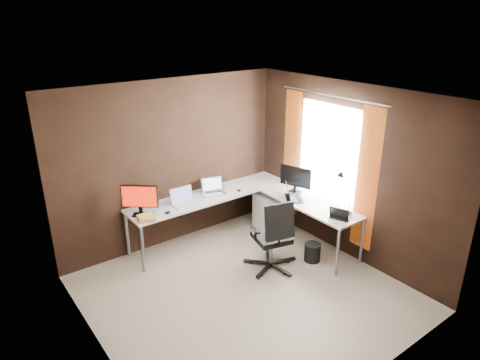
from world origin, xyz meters
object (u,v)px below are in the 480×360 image
Objects in this scene: office_chair at (272,248)px; monitor_right at (296,178)px; laptop_black_big at (292,196)px; drawer_pedestal at (272,212)px; laptop_silver at (213,189)px; book_stack at (146,218)px; laptop_black_small at (340,216)px; desk_lamp at (345,188)px; laptop_white at (184,201)px; monitor_left at (140,198)px; wastebasket at (312,252)px.

monitor_right is at bearing 44.70° from office_chair.
office_chair reaches higher than laptop_black_big.
laptop_silver is at bearing 155.47° from drawer_pedestal.
drawer_pedestal is 2.20× the size of book_stack.
laptop_black_big is at bearing -32.50° from laptop_silver.
laptop_black_small is at bearing -47.63° from laptop_silver.
laptop_black_small is 0.52× the size of desk_lamp.
monitor_right is 1.13× the size of laptop_black_big.
laptop_silver is (-0.87, 0.40, 0.48)m from drawer_pedestal.
laptop_black_small is at bearing -35.94° from book_stack.
laptop_silver is at bearing 10.40° from laptop_white.
laptop_black_big is (2.04, -0.86, -0.20)m from monitor_left.
monitor_left reaches higher than monitor_right.
laptop_black_big reaches higher than wastebasket.
office_chair is (-0.91, 0.41, -0.82)m from desk_lamp.
laptop_silver is at bearing 4.27° from laptop_black_small.
monitor_right is 2.33m from book_stack.
desk_lamp reaches higher than monitor_right.
monitor_left is at bearing 52.81° from monitor_right.
wastebasket is (0.58, -0.21, -0.17)m from office_chair.
desk_lamp reaches higher than laptop_white.
drawer_pedestal is at bearing 80.50° from wastebasket.
laptop_white is at bearing 133.88° from office_chair.
desk_lamp is at bearing -83.90° from laptop_black_small.
office_chair is (-0.77, 0.48, -0.47)m from laptop_black_small.
laptop_silver is 1.39m from office_chair.
drawer_pedestal is at bearing 63.79° from office_chair.
laptop_black_big is (-0.21, -0.16, -0.19)m from monitor_right.
laptop_white reaches higher than wastebasket.
book_stack is at bearing -166.65° from laptop_white.
monitor_left is 0.28m from book_stack.
desk_lamp reaches higher than laptop_black_big.
monitor_left is at bearing -160.87° from laptop_silver.
monitor_left is 1.37× the size of laptop_black_small.
laptop_black_big is 1.61× the size of book_stack.
monitor_right reaches higher than wastebasket.
desk_lamp is 1.29m from office_chair.
monitor_right is 0.79× the size of desk_lamp.
monitor_left reaches higher than laptop_white.
monitor_left is at bearing 177.35° from laptop_white.
monitor_left reaches higher than drawer_pedestal.
wastebasket is at bearing 12.03° from laptop_black_small.
drawer_pedestal is 1.37× the size of laptop_black_big.
laptop_black_big reaches higher than laptop_black_small.
laptop_white is 1.61m from laptop_black_big.
wastebasket is at bearing -49.19° from laptop_silver.
drawer_pedestal is 0.71m from laptop_black_big.
book_stack is at bearing -53.59° from monitor_left.
office_chair is at bearing -3.01° from monitor_left.
desk_lamp is (2.25, -1.65, 0.14)m from monitor_left.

